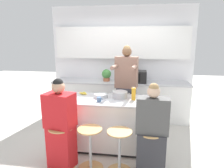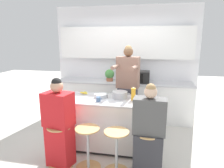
# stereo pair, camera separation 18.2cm
# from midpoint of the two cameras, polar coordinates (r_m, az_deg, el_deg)

# --- Properties ---
(ground_plane) EXTENTS (16.00, 16.00, 0.00)m
(ground_plane) POSITION_cam_midpoint_polar(r_m,az_deg,el_deg) (3.79, -1.61, -17.46)
(ground_plane) COLOR beige
(wall_back) EXTENTS (3.49, 0.22, 2.70)m
(wall_back) POSITION_cam_midpoint_polar(r_m,az_deg,el_deg) (4.99, 1.64, 8.47)
(wall_back) COLOR white
(wall_back) RESTS_ON ground_plane
(back_counter) EXTENTS (3.24, 0.62, 0.92)m
(back_counter) POSITION_cam_midpoint_polar(r_m,az_deg,el_deg) (4.90, 1.16, -4.51)
(back_counter) COLOR white
(back_counter) RESTS_ON ground_plane
(kitchen_island) EXTENTS (1.62, 0.72, 0.90)m
(kitchen_island) POSITION_cam_midpoint_polar(r_m,az_deg,el_deg) (3.59, -1.65, -11.15)
(kitchen_island) COLOR black
(kitchen_island) RESTS_ON ground_plane
(bar_stool_leftmost) EXTENTS (0.38, 0.38, 0.65)m
(bar_stool_leftmost) POSITION_cam_midpoint_polar(r_m,az_deg,el_deg) (3.23, -15.80, -16.78)
(bar_stool_leftmost) COLOR tan
(bar_stool_leftmost) RESTS_ON ground_plane
(bar_stool_center_left) EXTENTS (0.38, 0.38, 0.65)m
(bar_stool_center_left) POSITION_cam_midpoint_polar(r_m,az_deg,el_deg) (3.10, -7.99, -17.68)
(bar_stool_center_left) COLOR tan
(bar_stool_center_left) RESTS_ON ground_plane
(bar_stool_center_right) EXTENTS (0.38, 0.38, 0.65)m
(bar_stool_center_right) POSITION_cam_midpoint_polar(r_m,az_deg,el_deg) (3.01, 0.31, -18.59)
(bar_stool_center_right) COLOR tan
(bar_stool_center_right) RESTS_ON ground_plane
(bar_stool_rightmost) EXTENTS (0.38, 0.38, 0.65)m
(bar_stool_rightmost) POSITION_cam_midpoint_polar(r_m,az_deg,el_deg) (3.02, 9.02, -18.56)
(bar_stool_rightmost) COLOR tan
(bar_stool_rightmost) RESTS_ON ground_plane
(person_cooking) EXTENTS (0.50, 0.61, 1.79)m
(person_cooking) POSITION_cam_midpoint_polar(r_m,az_deg,el_deg) (3.99, 2.77, -2.12)
(person_cooking) COLOR #383842
(person_cooking) RESTS_ON ground_plane
(person_wrapped_blanket) EXTENTS (0.46, 0.36, 1.37)m
(person_wrapped_blanket) POSITION_cam_midpoint_polar(r_m,az_deg,el_deg) (3.11, -16.13, -11.64)
(person_wrapped_blanket) COLOR red
(person_wrapped_blanket) RESTS_ON ground_plane
(person_seated_near) EXTENTS (0.45, 0.28, 1.34)m
(person_seated_near) POSITION_cam_midpoint_polar(r_m,az_deg,el_deg) (2.88, 9.43, -14.29)
(person_seated_near) COLOR #333338
(person_seated_near) RESTS_ON ground_plane
(cooking_pot) EXTENTS (0.35, 0.27, 0.12)m
(cooking_pot) POSITION_cam_midpoint_polar(r_m,az_deg,el_deg) (3.48, 0.76, -3.08)
(cooking_pot) COLOR #B7BABC
(cooking_pot) RESTS_ON kitchen_island
(fruit_bowl) EXTENTS (0.19, 0.19, 0.06)m
(fruit_bowl) POSITION_cam_midpoint_polar(r_m,az_deg,el_deg) (3.40, 8.69, -4.15)
(fruit_bowl) COLOR #B7BABC
(fruit_bowl) RESTS_ON kitchen_island
(mixing_bowl_steel) EXTENTS (0.24, 0.24, 0.06)m
(mixing_bowl_steel) POSITION_cam_midpoint_polar(r_m,az_deg,el_deg) (3.52, -4.62, -3.41)
(mixing_bowl_steel) COLOR #B7BABC
(mixing_bowl_steel) RESTS_ON kitchen_island
(coffee_cup_near) EXTENTS (0.11, 0.07, 0.08)m
(coffee_cup_near) POSITION_cam_midpoint_polar(r_m,az_deg,el_deg) (3.29, -5.30, -4.44)
(coffee_cup_near) COLOR #4C7099
(coffee_cup_near) RESTS_ON kitchen_island
(banana_bunch) EXTENTS (0.17, 0.12, 0.05)m
(banana_bunch) POSITION_cam_midpoint_polar(r_m,az_deg,el_deg) (3.76, -9.61, -2.61)
(banana_bunch) COLOR yellow
(banana_bunch) RESTS_ON kitchen_island
(juice_carton) EXTENTS (0.07, 0.07, 0.22)m
(juice_carton) POSITION_cam_midpoint_polar(r_m,az_deg,el_deg) (3.38, 4.66, -2.83)
(juice_carton) COLOR gold
(juice_carton) RESTS_ON kitchen_island
(microwave) EXTENTS (0.50, 0.36, 0.27)m
(microwave) POSITION_cam_midpoint_polar(r_m,az_deg,el_deg) (4.69, 5.65, 2.13)
(microwave) COLOR black
(microwave) RESTS_ON back_counter
(potted_plant) EXTENTS (0.22, 0.22, 0.29)m
(potted_plant) POSITION_cam_midpoint_polar(r_m,az_deg,el_deg) (4.81, -2.67, 2.65)
(potted_plant) COLOR #A86042
(potted_plant) RESTS_ON back_counter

